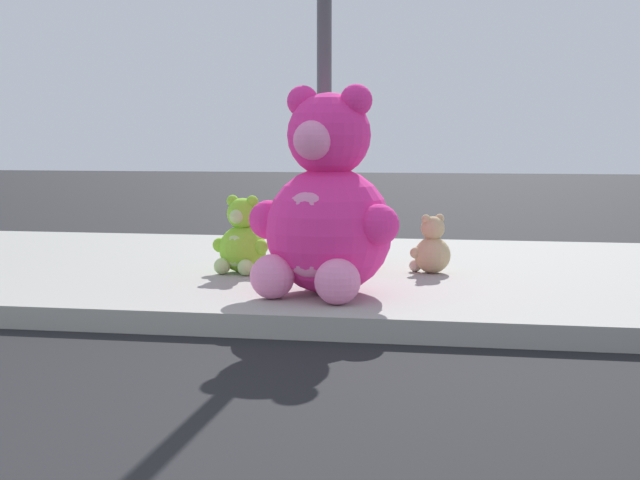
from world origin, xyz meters
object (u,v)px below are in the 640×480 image
(plush_red, at_px, (340,238))
(plush_tan, at_px, (431,249))
(plush_pink_large, at_px, (326,211))
(plush_lime, at_px, (242,242))
(sign_pole, at_px, (324,53))

(plush_red, bearing_deg, plush_tan, -5.59)
(plush_pink_large, xyz_separation_m, plush_tan, (0.66, 1.14, -0.39))
(plush_lime, xyz_separation_m, plush_tan, (1.50, 0.26, -0.06))
(sign_pole, bearing_deg, plush_red, 87.32)
(plush_tan, bearing_deg, plush_red, 174.41)
(plush_tan, bearing_deg, plush_pink_large, -120.15)
(plush_pink_large, height_order, plush_tan, plush_pink_large)
(plush_pink_large, bearing_deg, sign_pole, 101.18)
(plush_lime, bearing_deg, plush_pink_large, -46.41)
(sign_pole, height_order, plush_tan, sign_pole)
(sign_pole, xyz_separation_m, plush_lime, (-0.72, 0.29, -1.45))
(plush_red, height_order, plush_tan, plush_red)
(sign_pole, distance_m, plush_pink_large, 1.27)
(sign_pole, bearing_deg, plush_tan, 35.12)
(plush_lime, distance_m, plush_tan, 1.52)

